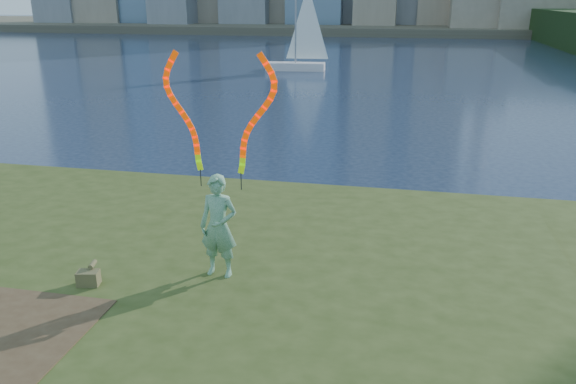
# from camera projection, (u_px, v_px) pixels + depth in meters

# --- Properties ---
(ground) EXTENTS (320.00, 320.00, 0.00)m
(ground) POSITION_uv_depth(u_px,v_px,m) (192.00, 297.00, 10.90)
(ground) COLOR #19263F
(ground) RESTS_ON ground
(grassy_knoll) EXTENTS (20.00, 18.00, 0.80)m
(grassy_knoll) POSITION_uv_depth(u_px,v_px,m) (137.00, 351.00, 8.66)
(grassy_knoll) COLOR #344217
(grassy_knoll) RESTS_ON ground
(far_shore) EXTENTS (320.00, 40.00, 1.20)m
(far_shore) POSITION_uv_depth(u_px,v_px,m) (389.00, 26.00, 98.49)
(far_shore) COLOR #4E4939
(far_shore) RESTS_ON ground
(woman_with_ribbons) EXTENTS (2.14, 0.49, 4.21)m
(woman_with_ribbons) POSITION_uv_depth(u_px,v_px,m) (218.00, 201.00, 9.65)
(woman_with_ribbons) COLOR #156831
(woman_with_ribbons) RESTS_ON grassy_knoll
(canvas_bag) EXTENTS (0.41, 0.46, 0.35)m
(canvas_bag) POSITION_uv_depth(u_px,v_px,m) (89.00, 277.00, 9.67)
(canvas_bag) COLOR #4D4629
(canvas_bag) RESTS_ON grassy_knoll
(sailboat) EXTENTS (4.93, 1.79, 7.43)m
(sailboat) POSITION_uv_depth(u_px,v_px,m) (299.00, 54.00, 44.03)
(sailboat) COLOR silver
(sailboat) RESTS_ON ground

